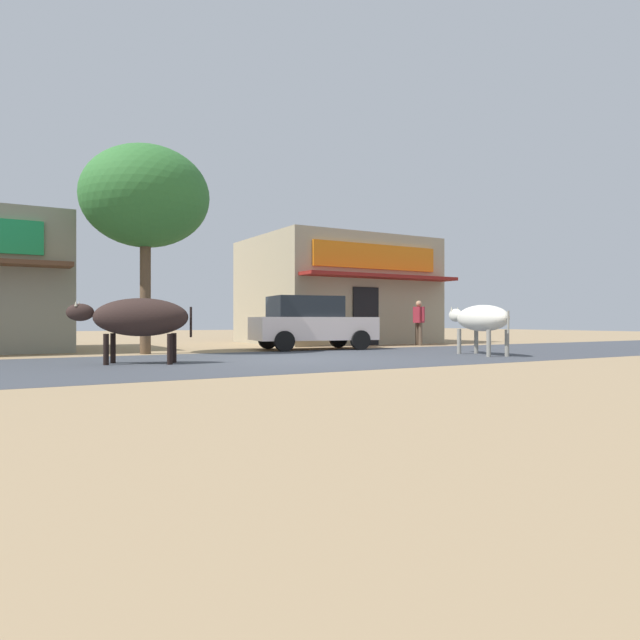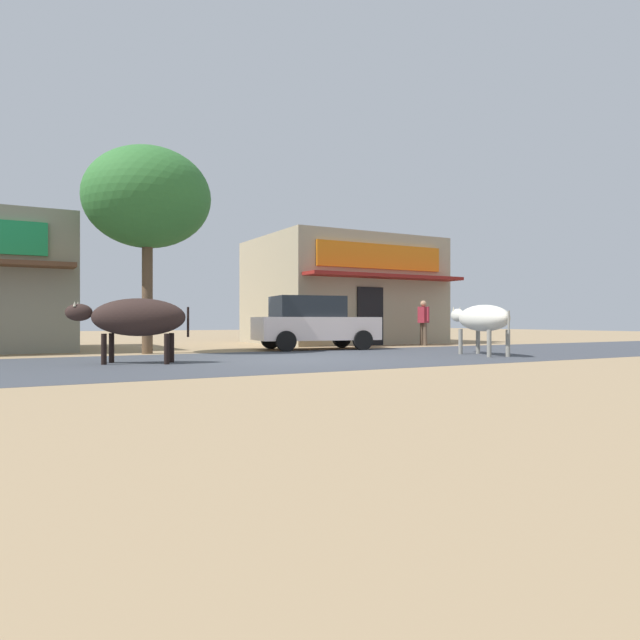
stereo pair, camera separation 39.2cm
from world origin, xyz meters
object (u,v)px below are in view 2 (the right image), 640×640
(cow_near_brown, at_px, (136,318))
(pedestrian_by_shop, at_px, (423,319))
(roadside_tree, at_px, (147,198))
(parked_hatchback_car, at_px, (313,322))
(cow_far_dark, at_px, (482,319))

(cow_near_brown, relative_size, pedestrian_by_shop, 1.52)
(roadside_tree, relative_size, parked_hatchback_car, 1.41)
(roadside_tree, height_order, pedestrian_by_shop, roadside_tree)
(cow_near_brown, bearing_deg, roadside_tree, 74.26)
(cow_near_brown, bearing_deg, cow_far_dark, -9.31)
(roadside_tree, bearing_deg, cow_near_brown, -105.74)
(parked_hatchback_car, xyz_separation_m, cow_near_brown, (-5.98, -3.34, 0.11))
(cow_far_dark, bearing_deg, pedestrian_by_shop, 65.79)
(roadside_tree, relative_size, pedestrian_by_shop, 3.47)
(roadside_tree, height_order, cow_far_dark, roadside_tree)
(parked_hatchback_car, relative_size, cow_far_dark, 1.48)
(parked_hatchback_car, xyz_separation_m, cow_far_dark, (2.41, -4.72, 0.11))
(roadside_tree, xyz_separation_m, cow_far_dark, (7.39, -4.90, -3.25))
(roadside_tree, xyz_separation_m, cow_near_brown, (-0.99, -3.53, -3.24))
(pedestrian_by_shop, bearing_deg, parked_hatchback_car, -173.49)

